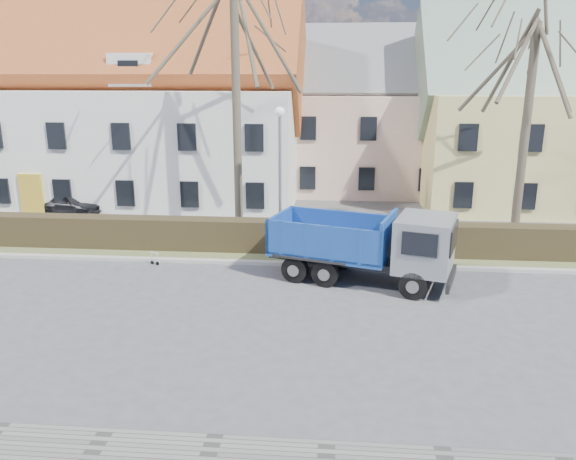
# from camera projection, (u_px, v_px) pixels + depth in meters

# --- Properties ---
(ground) EXTENTS (120.00, 120.00, 0.00)m
(ground) POSITION_uv_depth(u_px,v_px,m) (257.00, 314.00, 16.99)
(ground) COLOR #4A4A4D
(curb_far) EXTENTS (80.00, 0.30, 0.12)m
(curb_far) POSITION_uv_depth(u_px,v_px,m) (274.00, 263.00, 21.39)
(curb_far) COLOR #A5A19A
(curb_far) RESTS_ON ground
(grass_strip) EXTENTS (80.00, 3.00, 0.10)m
(grass_strip) POSITION_uv_depth(u_px,v_px,m) (278.00, 250.00, 22.93)
(grass_strip) COLOR #576036
(grass_strip) RESTS_ON ground
(hedge) EXTENTS (60.00, 0.90, 1.30)m
(hedge) POSITION_uv_depth(u_px,v_px,m) (278.00, 238.00, 22.58)
(hedge) COLOR #2D2416
(hedge) RESTS_ON ground
(building_white) EXTENTS (26.80, 10.80, 9.50)m
(building_white) POSITION_uv_depth(u_px,v_px,m) (70.00, 115.00, 32.15)
(building_white) COLOR silver
(building_white) RESTS_ON ground
(building_pink) EXTENTS (10.80, 8.80, 8.00)m
(building_pink) POSITION_uv_depth(u_px,v_px,m) (365.00, 124.00, 34.77)
(building_pink) COLOR beige
(building_pink) RESTS_ON ground
(tree_1) EXTENTS (9.20, 9.20, 12.65)m
(tree_1) POSITION_uv_depth(u_px,v_px,m) (236.00, 91.00, 23.61)
(tree_1) COLOR #4C4335
(tree_1) RESTS_ON ground
(tree_2) EXTENTS (8.00, 8.00, 11.00)m
(tree_2) POSITION_uv_depth(u_px,v_px,m) (528.00, 112.00, 22.83)
(tree_2) COLOR #4C4335
(tree_2) RESTS_ON ground
(dump_truck) EXTENTS (6.93, 4.23, 2.60)m
(dump_truck) POSITION_uv_depth(u_px,v_px,m) (355.00, 245.00, 19.46)
(dump_truck) COLOR navy
(dump_truck) RESTS_ON ground
(streetlight) EXTENTS (0.46, 0.46, 5.84)m
(streetlight) POSITION_uv_depth(u_px,v_px,m) (280.00, 178.00, 22.92)
(streetlight) COLOR gray
(streetlight) RESTS_ON ground
(cart_frame) EXTENTS (0.70, 0.55, 0.56)m
(cart_frame) POSITION_uv_depth(u_px,v_px,m) (151.00, 257.00, 21.38)
(cart_frame) COLOR silver
(cart_frame) RESTS_ON ground
(parked_car_a) EXTENTS (3.90, 2.25, 1.25)m
(parked_car_a) POSITION_uv_depth(u_px,v_px,m) (70.00, 203.00, 28.68)
(parked_car_a) COLOR black
(parked_car_a) RESTS_ON ground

